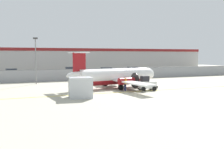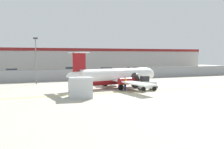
{
  "view_description": "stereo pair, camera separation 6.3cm",
  "coord_description": "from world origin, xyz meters",
  "px_view_note": "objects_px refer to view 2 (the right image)",
  "views": [
    {
      "loc": [
        -13.08,
        -25.75,
        4.54
      ],
      "look_at": [
        -0.52,
        7.04,
        1.8
      ],
      "focal_mm": 40.0,
      "sensor_mm": 36.0,
      "label": 1
    },
    {
      "loc": [
        -13.02,
        -25.77,
        4.54
      ],
      "look_at": [
        -0.52,
        7.04,
        1.8
      ],
      "focal_mm": 40.0,
      "sensor_mm": 36.0,
      "label": 2
    }
  ],
  "objects_px": {
    "apron_light_pole": "(36,57)",
    "baggage_tug": "(147,84)",
    "traffic_cone_near_left": "(139,87)",
    "parked_car_4": "(133,70)",
    "traffic_cone_near_right": "(155,84)",
    "commuter_airplane": "(116,76)",
    "parked_car_1": "(46,74)",
    "ground_crew_worker": "(125,83)",
    "parked_car_0": "(11,72)",
    "parked_car_2": "(71,70)",
    "traffic_cone_far_left": "(141,83)",
    "cargo_container": "(80,88)",
    "parked_car_3": "(107,71)"
  },
  "relations": [
    {
      "from": "apron_light_pole",
      "to": "parked_car_3",
      "type": "bearing_deg",
      "value": 39.23
    },
    {
      "from": "ground_crew_worker",
      "to": "cargo_container",
      "type": "bearing_deg",
      "value": 11.77
    },
    {
      "from": "parked_car_0",
      "to": "apron_light_pole",
      "type": "relative_size",
      "value": 0.6
    },
    {
      "from": "commuter_airplane",
      "to": "parked_car_3",
      "type": "xyz_separation_m",
      "value": [
        6.73,
        22.54,
        -0.71
      ]
    },
    {
      "from": "traffic_cone_near_left",
      "to": "parked_car_1",
      "type": "relative_size",
      "value": 0.15
    },
    {
      "from": "traffic_cone_near_right",
      "to": "parked_car_4",
      "type": "xyz_separation_m",
      "value": [
        7.36,
        22.69,
        0.58
      ]
    },
    {
      "from": "baggage_tug",
      "to": "ground_crew_worker",
      "type": "bearing_deg",
      "value": 170.13
    },
    {
      "from": "traffic_cone_near_right",
      "to": "ground_crew_worker",
      "type": "bearing_deg",
      "value": -157.03
    },
    {
      "from": "commuter_airplane",
      "to": "traffic_cone_near_left",
      "type": "height_order",
      "value": "commuter_airplane"
    },
    {
      "from": "parked_car_0",
      "to": "parked_car_1",
      "type": "relative_size",
      "value": 1.02
    },
    {
      "from": "parked_car_0",
      "to": "parked_car_1",
      "type": "distance_m",
      "value": 9.2
    },
    {
      "from": "parked_car_3",
      "to": "apron_light_pole",
      "type": "bearing_deg",
      "value": -144.73
    },
    {
      "from": "commuter_airplane",
      "to": "traffic_cone_near_left",
      "type": "distance_m",
      "value": 3.48
    },
    {
      "from": "parked_car_4",
      "to": "cargo_container",
      "type": "bearing_deg",
      "value": -118.37
    },
    {
      "from": "baggage_tug",
      "to": "parked_car_3",
      "type": "distance_m",
      "value": 26.47
    },
    {
      "from": "apron_light_pole",
      "to": "baggage_tug",
      "type": "bearing_deg",
      "value": -44.47
    },
    {
      "from": "parked_car_0",
      "to": "parked_car_2",
      "type": "height_order",
      "value": "same"
    },
    {
      "from": "ground_crew_worker",
      "to": "parked_car_0",
      "type": "bearing_deg",
      "value": -77.15
    },
    {
      "from": "parked_car_1",
      "to": "parked_car_2",
      "type": "bearing_deg",
      "value": -130.1
    },
    {
      "from": "parked_car_0",
      "to": "parked_car_2",
      "type": "bearing_deg",
      "value": -175.45
    },
    {
      "from": "ground_crew_worker",
      "to": "parked_car_0",
      "type": "xyz_separation_m",
      "value": [
        -14.1,
        27.87,
        -0.06
      ]
    },
    {
      "from": "parked_car_4",
      "to": "apron_light_pole",
      "type": "height_order",
      "value": "apron_light_pole"
    },
    {
      "from": "traffic_cone_near_right",
      "to": "parked_car_1",
      "type": "bearing_deg",
      "value": 125.75
    },
    {
      "from": "traffic_cone_near_left",
      "to": "traffic_cone_far_left",
      "type": "relative_size",
      "value": 1.0
    },
    {
      "from": "parked_car_2",
      "to": "parked_car_4",
      "type": "relative_size",
      "value": 0.99
    },
    {
      "from": "baggage_tug",
      "to": "traffic_cone_near_left",
      "type": "xyz_separation_m",
      "value": [
        -0.3,
        1.6,
        -0.54
      ]
    },
    {
      "from": "commuter_airplane",
      "to": "parked_car_4",
      "type": "relative_size",
      "value": 3.68
    },
    {
      "from": "traffic_cone_near_left",
      "to": "parked_car_4",
      "type": "relative_size",
      "value": 0.15
    },
    {
      "from": "ground_crew_worker",
      "to": "parked_car_3",
      "type": "height_order",
      "value": "same"
    },
    {
      "from": "baggage_tug",
      "to": "parked_car_0",
      "type": "distance_m",
      "value": 33.21
    },
    {
      "from": "ground_crew_worker",
      "to": "traffic_cone_near_left",
      "type": "height_order",
      "value": "ground_crew_worker"
    },
    {
      "from": "traffic_cone_near_left",
      "to": "parked_car_4",
      "type": "bearing_deg",
      "value": 66.02
    },
    {
      "from": "parked_car_3",
      "to": "apron_light_pole",
      "type": "height_order",
      "value": "apron_light_pole"
    },
    {
      "from": "parked_car_2",
      "to": "baggage_tug",
      "type": "bearing_deg",
      "value": -78.45
    },
    {
      "from": "cargo_container",
      "to": "parked_car_3",
      "type": "bearing_deg",
      "value": 72.35
    },
    {
      "from": "commuter_airplane",
      "to": "parked_car_4",
      "type": "xyz_separation_m",
      "value": [
        13.33,
        22.3,
        -0.71
      ]
    },
    {
      "from": "commuter_airplane",
      "to": "traffic_cone_near_right",
      "type": "relative_size",
      "value": 25.11
    },
    {
      "from": "traffic_cone_near_right",
      "to": "parked_car_4",
      "type": "distance_m",
      "value": 23.86
    },
    {
      "from": "parked_car_4",
      "to": "parked_car_3",
      "type": "bearing_deg",
      "value": -175.39
    },
    {
      "from": "cargo_container",
      "to": "parked_car_4",
      "type": "bearing_deg",
      "value": 62.23
    },
    {
      "from": "cargo_container",
      "to": "parked_car_0",
      "type": "bearing_deg",
      "value": 110.77
    },
    {
      "from": "baggage_tug",
      "to": "traffic_cone_near_right",
      "type": "distance_m",
      "value": 4.58
    },
    {
      "from": "baggage_tug",
      "to": "apron_light_pole",
      "type": "xyz_separation_m",
      "value": [
        -12.78,
        12.54,
        3.45
      ]
    },
    {
      "from": "traffic_cone_far_left",
      "to": "parked_car_1",
      "type": "distance_m",
      "value": 20.72
    },
    {
      "from": "ground_crew_worker",
      "to": "baggage_tug",
      "type": "bearing_deg",
      "value": 150.23
    },
    {
      "from": "ground_crew_worker",
      "to": "parked_car_1",
      "type": "relative_size",
      "value": 0.39
    },
    {
      "from": "baggage_tug",
      "to": "traffic_cone_far_left",
      "type": "bearing_deg",
      "value": 75.55
    },
    {
      "from": "commuter_airplane",
      "to": "parked_car_1",
      "type": "xyz_separation_m",
      "value": [
        -7.57,
        18.44,
        -0.71
      ]
    },
    {
      "from": "cargo_container",
      "to": "traffic_cone_near_left",
      "type": "distance_m",
      "value": 9.92
    },
    {
      "from": "commuter_airplane",
      "to": "baggage_tug",
      "type": "xyz_separation_m",
      "value": [
        2.8,
        -3.65,
        -0.75
      ]
    }
  ]
}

